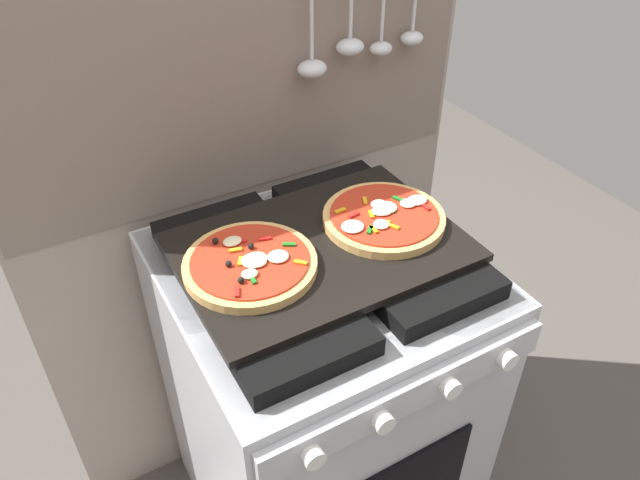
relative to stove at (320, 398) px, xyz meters
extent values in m
cube|color=gray|center=(0.00, 0.34, 0.32)|extent=(1.10, 0.03, 1.55)
cube|color=gray|center=(0.00, 0.32, 0.70)|extent=(1.08, 0.00, 0.56)
cylinder|color=silver|center=(0.15, 0.29, 0.82)|extent=(0.01, 0.01, 0.22)
ellipsoid|color=silver|center=(0.15, 0.29, 0.69)|extent=(0.07, 0.06, 0.04)
ellipsoid|color=silver|center=(0.24, 0.29, 0.72)|extent=(0.06, 0.05, 0.04)
ellipsoid|color=silver|center=(0.32, 0.29, 0.70)|extent=(0.05, 0.05, 0.03)
ellipsoid|color=silver|center=(0.41, 0.29, 0.71)|extent=(0.06, 0.05, 0.03)
cube|color=#B7BABF|center=(0.00, 0.00, -0.02)|extent=(0.60, 0.60, 0.86)
cube|color=black|center=(0.00, 0.00, 0.40)|extent=(0.59, 0.59, 0.01)
cube|color=black|center=(-0.14, 0.00, 0.43)|extent=(0.24, 0.51, 0.04)
cube|color=black|center=(0.14, 0.00, 0.43)|extent=(0.24, 0.51, 0.04)
cube|color=#B7BABF|center=(0.00, -0.31, 0.35)|extent=(0.58, 0.02, 0.07)
cylinder|color=silver|center=(-0.20, -0.33, 0.35)|extent=(0.04, 0.02, 0.04)
cylinder|color=silver|center=(-0.07, -0.33, 0.35)|extent=(0.04, 0.02, 0.04)
cylinder|color=silver|center=(0.07, -0.33, 0.35)|extent=(0.04, 0.02, 0.04)
cylinder|color=silver|center=(0.20, -0.33, 0.35)|extent=(0.04, 0.02, 0.04)
cube|color=black|center=(0.00, 0.00, 0.46)|extent=(0.54, 0.38, 0.02)
cylinder|color=tan|center=(-0.15, 0.00, 0.47)|extent=(0.25, 0.25, 0.02)
cylinder|color=#B72D19|center=(-0.15, 0.00, 0.49)|extent=(0.22, 0.22, 0.00)
ellipsoid|color=beige|center=(-0.14, -0.01, 0.49)|extent=(0.04, 0.04, 0.01)
ellipsoid|color=beige|center=(-0.15, 0.06, 0.49)|extent=(0.04, 0.03, 0.01)
ellipsoid|color=beige|center=(-0.10, -0.02, 0.49)|extent=(0.04, 0.04, 0.01)
ellipsoid|color=beige|center=(-0.14, -0.01, 0.49)|extent=(0.05, 0.04, 0.01)
ellipsoid|color=beige|center=(-0.17, -0.04, 0.49)|extent=(0.03, 0.03, 0.01)
ellipsoid|color=beige|center=(-0.14, -0.02, 0.49)|extent=(0.03, 0.03, 0.01)
cube|color=#19721E|center=(-0.07, 0.01, 0.49)|extent=(0.02, 0.02, 0.00)
sphere|color=black|center=(-0.19, -0.05, 0.49)|extent=(0.01, 0.01, 0.01)
cube|color=red|center=(-0.20, -0.07, 0.49)|extent=(0.02, 0.03, 0.00)
cube|color=gold|center=(-0.07, -0.06, 0.49)|extent=(0.02, 0.02, 0.00)
sphere|color=black|center=(-0.18, 0.08, 0.49)|extent=(0.01, 0.01, 0.01)
cube|color=gold|center=(-0.16, 0.04, 0.49)|extent=(0.03, 0.01, 0.00)
cube|color=red|center=(-0.10, 0.04, 0.49)|extent=(0.03, 0.01, 0.00)
sphere|color=black|center=(-0.19, 0.00, 0.49)|extent=(0.01, 0.01, 0.01)
cube|color=red|center=(-0.14, 0.06, 0.49)|extent=(0.02, 0.02, 0.00)
cube|color=gold|center=(-0.16, 0.00, 0.49)|extent=(0.02, 0.02, 0.00)
cube|color=#19721E|center=(-0.17, -0.05, 0.49)|extent=(0.01, 0.02, 0.00)
sphere|color=black|center=(-0.13, 0.03, 0.49)|extent=(0.01, 0.01, 0.01)
cylinder|color=tan|center=(0.15, 0.01, 0.47)|extent=(0.25, 0.25, 0.02)
cylinder|color=#B72D19|center=(0.15, 0.01, 0.49)|extent=(0.22, 0.22, 0.00)
ellipsoid|color=#F4EACC|center=(0.07, -0.01, 0.49)|extent=(0.05, 0.04, 0.01)
ellipsoid|color=#F4EACC|center=(0.23, 0.01, 0.49)|extent=(0.04, 0.04, 0.01)
ellipsoid|color=#F4EACC|center=(0.21, 0.01, 0.49)|extent=(0.03, 0.03, 0.01)
ellipsoid|color=#F4EACC|center=(0.15, 0.01, 0.49)|extent=(0.04, 0.04, 0.01)
ellipsoid|color=#F4EACC|center=(0.15, 0.03, 0.49)|extent=(0.03, 0.03, 0.01)
ellipsoid|color=#F4EACC|center=(0.15, 0.00, 0.49)|extent=(0.03, 0.03, 0.01)
ellipsoid|color=#F4EACC|center=(0.16, 0.01, 0.49)|extent=(0.04, 0.04, 0.01)
ellipsoid|color=#F4EACC|center=(0.12, -0.03, 0.49)|extent=(0.03, 0.03, 0.01)
cube|color=#19721E|center=(0.09, -0.03, 0.49)|extent=(0.02, 0.02, 0.00)
cube|color=#19721E|center=(0.16, 0.01, 0.49)|extent=(0.02, 0.03, 0.00)
cube|color=red|center=(0.23, -0.03, 0.49)|extent=(0.01, 0.02, 0.00)
cube|color=gold|center=(0.13, -0.04, 0.49)|extent=(0.02, 0.02, 0.00)
cube|color=#19721E|center=(0.20, 0.03, 0.49)|extent=(0.02, 0.03, 0.00)
cube|color=gold|center=(0.14, 0.05, 0.49)|extent=(0.02, 0.03, 0.00)
cube|color=gold|center=(0.10, -0.04, 0.49)|extent=(0.01, 0.02, 0.00)
cube|color=gold|center=(0.12, 0.01, 0.49)|extent=(0.02, 0.03, 0.00)
cube|color=gold|center=(0.07, 0.05, 0.49)|extent=(0.02, 0.01, 0.00)
cube|color=gold|center=(0.14, -0.05, 0.49)|extent=(0.02, 0.02, 0.00)
cube|color=red|center=(0.09, 0.02, 0.49)|extent=(0.02, 0.01, 0.00)
camera|label=1|loc=(-0.46, -0.81, 1.19)|focal=34.37mm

